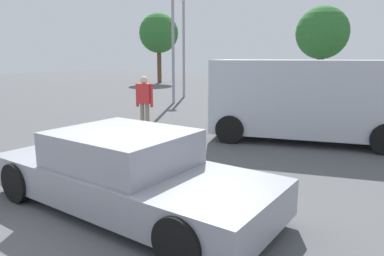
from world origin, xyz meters
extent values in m
plane|color=#515154|center=(0.00, 0.00, 0.00)|extent=(80.00, 80.00, 0.00)
cube|color=gray|center=(0.14, 0.21, 0.42)|extent=(4.81, 2.27, 0.51)
cube|color=gray|center=(0.04, 0.22, 0.93)|extent=(2.11, 1.85, 0.52)
cube|color=slate|center=(0.96, 0.12, 0.93)|extent=(0.22, 1.53, 0.44)
cube|color=slate|center=(-0.88, 0.31, 0.93)|extent=(0.22, 1.53, 0.44)
cylinder|color=black|center=(1.84, 0.88, 0.32)|extent=(0.66, 0.28, 0.64)
cylinder|color=black|center=(1.67, -0.81, 0.32)|extent=(0.66, 0.28, 0.64)
cylinder|color=black|center=(-1.39, 1.22, 0.32)|extent=(0.66, 0.28, 0.64)
cylinder|color=black|center=(-1.57, -0.47, 0.32)|extent=(0.66, 0.28, 0.64)
cube|color=#B2B7C1|center=(1.52, 6.08, 1.21)|extent=(5.26, 2.92, 1.98)
cylinder|color=black|center=(3.18, 7.37, 0.38)|extent=(0.79, 0.40, 0.76)
cylinder|color=black|center=(-0.51, 6.62, 0.38)|extent=(0.79, 0.40, 0.76)
cylinder|color=black|center=(-0.14, 4.79, 0.38)|extent=(0.79, 0.40, 0.76)
cylinder|color=gray|center=(-3.05, 5.04, 0.43)|extent=(0.13, 0.13, 0.86)
cylinder|color=gray|center=(-3.21, 5.00, 0.43)|extent=(0.13, 0.13, 0.86)
cube|color=red|center=(-3.13, 5.02, 1.17)|extent=(0.44, 0.32, 0.61)
cylinder|color=red|center=(-2.90, 5.07, 1.11)|extent=(0.09, 0.09, 0.72)
cylinder|color=red|center=(-3.36, 4.97, 1.11)|extent=(0.09, 0.09, 0.72)
sphere|color=beige|center=(-3.13, 5.02, 1.59)|extent=(0.23, 0.23, 0.23)
cylinder|color=gray|center=(-5.90, 11.12, 3.04)|extent=(0.14, 0.14, 6.07)
cylinder|color=gray|center=(-6.80, 13.68, 2.66)|extent=(0.14, 0.14, 5.33)
cylinder|color=brown|center=(0.07, 16.67, 1.25)|extent=(0.38, 0.38, 2.49)
sphere|color=#2D6B2D|center=(0.07, 16.67, 3.54)|extent=(2.79, 2.79, 2.79)
cylinder|color=brown|center=(-14.32, 22.21, 1.50)|extent=(0.37, 0.37, 3.00)
sphere|color=#2D6B2D|center=(-14.32, 22.21, 4.27)|extent=(3.37, 3.37, 3.37)
camera|label=1|loc=(3.49, -3.80, 2.30)|focal=33.01mm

